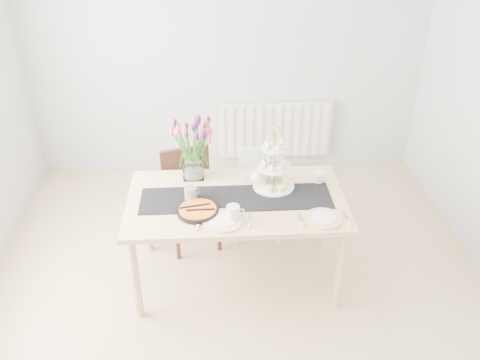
{
  "coord_description": "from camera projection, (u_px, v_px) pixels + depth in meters",
  "views": [
    {
      "loc": [
        -0.16,
        -2.69,
        2.8
      ],
      "look_at": [
        0.02,
        0.37,
        0.94
      ],
      "focal_mm": 38.0,
      "sensor_mm": 36.0,
      "label": 1
    }
  ],
  "objects": [
    {
      "name": "plate_left",
      "position": [
        223.0,
        221.0,
        3.48
      ],
      "size": [
        0.33,
        0.33,
        0.01
      ],
      "primitive_type": "cylinder",
      "rotation": [
        0.0,
        0.0,
        -0.19
      ],
      "color": "white",
      "rests_on": "dining_table"
    },
    {
      "name": "tart_tin",
      "position": [
        198.0,
        211.0,
        3.56
      ],
      "size": [
        0.3,
        0.3,
        0.04
      ],
      "rotation": [
        0.0,
        0.0,
        -0.24
      ],
      "color": "black",
      "rests_on": "dining_table"
    },
    {
      "name": "cake_stand",
      "position": [
        274.0,
        172.0,
        3.79
      ],
      "size": [
        0.32,
        0.32,
        0.46
      ],
      "rotation": [
        0.0,
        0.0,
        -0.03
      ],
      "color": "gold",
      "rests_on": "dining_table"
    },
    {
      "name": "radiator",
      "position": [
        275.0,
        130.0,
        5.41
      ],
      "size": [
        1.2,
        0.08,
        0.6
      ],
      "primitive_type": "cube",
      "color": "white",
      "rests_on": "room_shell"
    },
    {
      "name": "tulip_vase",
      "position": [
        192.0,
        140.0,
        3.83
      ],
      "size": [
        0.59,
        0.59,
        0.5
      ],
      "rotation": [
        0.0,
        0.0,
        -0.21
      ],
      "color": "silver",
      "rests_on": "dining_table"
    },
    {
      "name": "dining_table",
      "position": [
        236.0,
        207.0,
        3.76
      ],
      "size": [
        1.6,
        0.9,
        0.75
      ],
      "color": "tan",
      "rests_on": "ground"
    },
    {
      "name": "room_shell",
      "position": [
        240.0,
        161.0,
        3.08
      ],
      "size": [
        4.5,
        4.5,
        4.5
      ],
      "color": "tan",
      "rests_on": "ground"
    },
    {
      "name": "chair_brown",
      "position": [
        189.0,
        191.0,
        4.31
      ],
      "size": [
        0.51,
        0.51,
        0.84
      ],
      "rotation": [
        0.0,
        0.0,
        0.27
      ],
      "color": "#341913",
      "rests_on": "ground"
    },
    {
      "name": "plate_right",
      "position": [
        324.0,
        219.0,
        3.5
      ],
      "size": [
        0.28,
        0.28,
        0.01
      ],
      "primitive_type": "cylinder",
      "rotation": [
        0.0,
        0.0,
        0.09
      ],
      "color": "white",
      "rests_on": "dining_table"
    },
    {
      "name": "mug_white",
      "position": [
        233.0,
        213.0,
        3.47
      ],
      "size": [
        0.11,
        0.11,
        0.11
      ],
      "primitive_type": "cylinder",
      "rotation": [
        0.0,
        0.0,
        0.16
      ],
      "color": "silver",
      "rests_on": "dining_table"
    },
    {
      "name": "mug_grey",
      "position": [
        191.0,
        194.0,
        3.68
      ],
      "size": [
        0.13,
        0.13,
        0.11
      ],
      "primitive_type": "cylinder",
      "rotation": [
        0.0,
        0.0,
        0.66
      ],
      "color": "gray",
      "rests_on": "dining_table"
    },
    {
      "name": "chair_white",
      "position": [
        260.0,
        187.0,
        4.44
      ],
      "size": [
        0.43,
        0.43,
        0.77
      ],
      "rotation": [
        0.0,
        0.0,
        -0.11
      ],
      "color": "silver",
      "rests_on": "ground"
    },
    {
      "name": "table_runner",
      "position": [
        236.0,
        198.0,
        3.72
      ],
      "size": [
        1.4,
        0.35,
        0.01
      ],
      "primitive_type": "cube",
      "color": "black",
      "rests_on": "dining_table"
    },
    {
      "name": "cream_jug",
      "position": [
        318.0,
        177.0,
        3.91
      ],
      "size": [
        0.1,
        0.1,
        0.08
      ],
      "primitive_type": "cylinder",
      "rotation": [
        0.0,
        0.0,
        -0.23
      ],
      "color": "white",
      "rests_on": "dining_table"
    },
    {
      "name": "teapot",
      "position": [
        259.0,
        177.0,
        3.84
      ],
      "size": [
        0.24,
        0.2,
        0.15
      ],
      "primitive_type": null,
      "rotation": [
        0.0,
        0.0,
        0.06
      ],
      "color": "white",
      "rests_on": "dining_table"
    }
  ]
}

